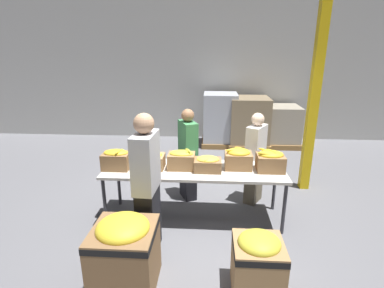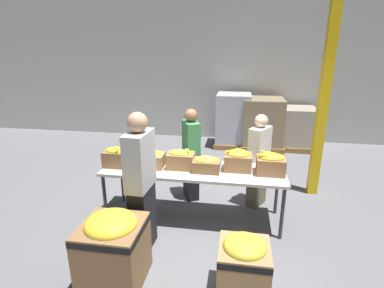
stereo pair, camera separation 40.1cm
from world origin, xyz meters
name	(u,v)px [view 2 (the right image)]	position (x,y,z in m)	size (l,w,h in m)	color
ground_plane	(193,217)	(0.00, 0.00, 0.00)	(30.00, 30.00, 0.00)	slate
wall_back	(219,67)	(0.00, 4.43, 2.00)	(16.00, 0.08, 4.00)	#B7B7B2
sorting_table	(193,172)	(0.00, 0.00, 0.75)	(2.63, 0.79, 0.80)	beige
banana_box_0	(118,156)	(-1.13, -0.06, 0.95)	(0.39, 0.28, 0.30)	olive
banana_box_1	(151,158)	(-0.63, 0.00, 0.93)	(0.39, 0.31, 0.26)	#A37A4C
banana_box_2	(181,159)	(-0.19, 0.01, 0.95)	(0.39, 0.28, 0.30)	olive
banana_box_3	(206,164)	(0.20, -0.05, 0.92)	(0.39, 0.29, 0.22)	olive
banana_box_4	(238,160)	(0.64, 0.08, 0.96)	(0.39, 0.31, 0.31)	olive
banana_box_5	(271,163)	(1.09, 0.01, 0.96)	(0.40, 0.32, 0.32)	olive
volunteer_0	(191,155)	(-0.14, 0.66, 0.78)	(0.36, 0.47, 1.56)	black
volunteer_1	(141,184)	(-0.53, -0.78, 0.89)	(0.27, 0.49, 1.79)	black
volunteer_2	(258,161)	(0.96, 0.59, 0.76)	(0.38, 0.46, 1.52)	#6B604C
donation_bin_0	(113,246)	(-0.66, -1.42, 0.44)	(0.66, 0.66, 0.83)	olive
donation_bin_1	(244,266)	(0.74, -1.42, 0.37)	(0.52, 0.52, 0.69)	#A37A4C
support_pillar	(326,80)	(1.98, 1.18, 2.00)	(0.16, 0.16, 4.00)	yellow
pallet_stack_0	(233,121)	(0.47, 3.72, 0.68)	(0.94, 0.94, 1.38)	olive
pallet_stack_1	(296,128)	(2.08, 3.79, 0.52)	(0.99, 0.99, 1.05)	olive
pallet_stack_2	(263,124)	(1.23, 3.69, 0.63)	(1.07, 1.07, 1.28)	olive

